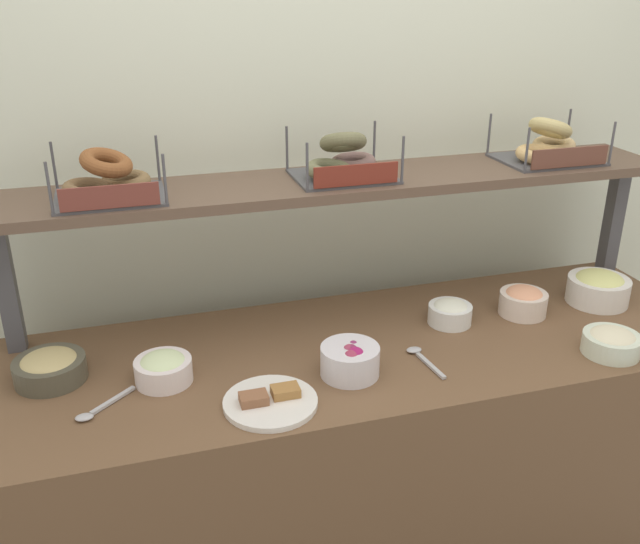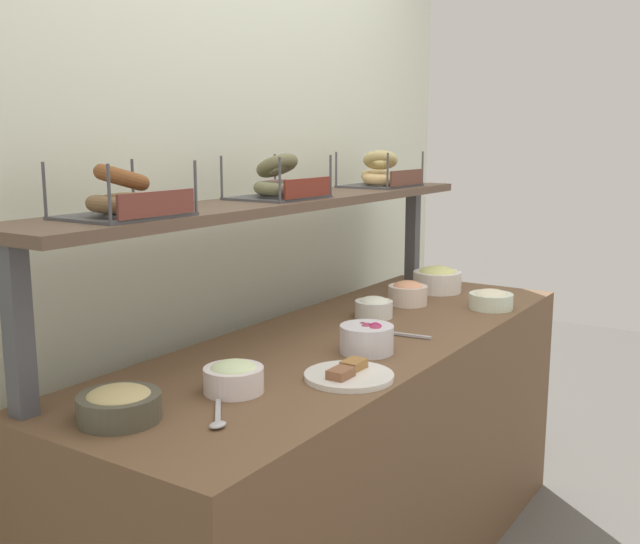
{
  "view_description": "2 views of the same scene",
  "coord_description": "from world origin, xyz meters",
  "px_view_note": "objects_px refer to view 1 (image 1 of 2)",
  "views": [
    {
      "loc": [
        -0.66,
        -1.66,
        1.85
      ],
      "look_at": [
        -0.15,
        0.04,
        1.08
      ],
      "focal_mm": 39.07,
      "sensor_mm": 36.0,
      "label": 1
    },
    {
      "loc": [
        -1.97,
        -1.18,
        1.48
      ],
      "look_at": [
        -0.08,
        0.06,
        1.07
      ],
      "focal_mm": 41.6,
      "sensor_mm": 36.0,
      "label": 2
    }
  ],
  "objects_px": {
    "bowl_lox_spread": "(523,301)",
    "bagel_basket_poppy": "(343,162)",
    "bowl_hummus": "(50,367)",
    "bagel_basket_cinnamon_raisin": "(108,182)",
    "bowl_egg_salad": "(598,287)",
    "bowl_cream_cheese": "(450,312)",
    "serving_plate_white": "(270,401)",
    "serving_spoon_near_plate": "(97,409)",
    "bowl_potato_salad": "(612,342)",
    "bowl_scallion_spread": "(163,368)",
    "serving_spoon_by_edge": "(421,357)",
    "bagel_basket_plain": "(548,146)",
    "bowl_beet_salad": "(350,360)"
  },
  "relations": [
    {
      "from": "bowl_cream_cheese",
      "to": "serving_spoon_near_plate",
      "type": "bearing_deg",
      "value": -170.02
    },
    {
      "from": "bowl_scallion_spread",
      "to": "bagel_basket_cinnamon_raisin",
      "type": "relative_size",
      "value": 0.52
    },
    {
      "from": "bowl_beet_salad",
      "to": "bowl_lox_spread",
      "type": "distance_m",
      "value": 0.67
    },
    {
      "from": "serving_spoon_near_plate",
      "to": "bowl_cream_cheese",
      "type": "bearing_deg",
      "value": 9.98
    },
    {
      "from": "bowl_scallion_spread",
      "to": "bowl_lox_spread",
      "type": "height_order",
      "value": "bowl_lox_spread"
    },
    {
      "from": "bowl_lox_spread",
      "to": "bagel_basket_poppy",
      "type": "relative_size",
      "value": 0.5
    },
    {
      "from": "bowl_cream_cheese",
      "to": "bagel_basket_poppy",
      "type": "bearing_deg",
      "value": 144.55
    },
    {
      "from": "bowl_cream_cheese",
      "to": "bowl_scallion_spread",
      "type": "bearing_deg",
      "value": -174.25
    },
    {
      "from": "bowl_beet_salad",
      "to": "bowl_cream_cheese",
      "type": "distance_m",
      "value": 0.44
    },
    {
      "from": "bowl_hummus",
      "to": "serving_plate_white",
      "type": "bearing_deg",
      "value": -27.88
    },
    {
      "from": "bowl_cream_cheese",
      "to": "bagel_basket_cinnamon_raisin",
      "type": "distance_m",
      "value": 1.07
    },
    {
      "from": "bowl_cream_cheese",
      "to": "serving_spoon_by_edge",
      "type": "height_order",
      "value": "bowl_cream_cheese"
    },
    {
      "from": "bagel_basket_plain",
      "to": "bowl_beet_salad",
      "type": "bearing_deg",
      "value": -153.45
    },
    {
      "from": "bagel_basket_cinnamon_raisin",
      "to": "serving_plate_white",
      "type": "bearing_deg",
      "value": -54.53
    },
    {
      "from": "bagel_basket_plain",
      "to": "bagel_basket_cinnamon_raisin",
      "type": "bearing_deg",
      "value": -179.14
    },
    {
      "from": "bowl_hummus",
      "to": "bowl_lox_spread",
      "type": "bearing_deg",
      "value": -0.57
    },
    {
      "from": "bowl_beet_salad",
      "to": "bowl_hummus",
      "type": "bearing_deg",
      "value": 165.32
    },
    {
      "from": "bowl_scallion_spread",
      "to": "serving_spoon_by_edge",
      "type": "xyz_separation_m",
      "value": [
        0.7,
        -0.09,
        -0.03
      ]
    },
    {
      "from": "serving_spoon_by_edge",
      "to": "serving_spoon_near_plate",
      "type": "bearing_deg",
      "value": -179.51
    },
    {
      "from": "bowl_lox_spread",
      "to": "bowl_hummus",
      "type": "bearing_deg",
      "value": 179.43
    },
    {
      "from": "bowl_cream_cheese",
      "to": "serving_spoon_by_edge",
      "type": "xyz_separation_m",
      "value": [
        -0.17,
        -0.18,
        -0.03
      ]
    },
    {
      "from": "bowl_hummus",
      "to": "bowl_scallion_spread",
      "type": "bearing_deg",
      "value": -18.01
    },
    {
      "from": "bowl_cream_cheese",
      "to": "bagel_basket_plain",
      "type": "xyz_separation_m",
      "value": [
        0.42,
        0.21,
        0.44
      ]
    },
    {
      "from": "bowl_hummus",
      "to": "bowl_egg_salad",
      "type": "distance_m",
      "value": 1.69
    },
    {
      "from": "bowl_hummus",
      "to": "serving_plate_white",
      "type": "height_order",
      "value": "bowl_hummus"
    },
    {
      "from": "serving_spoon_by_edge",
      "to": "serving_plate_white",
      "type": "bearing_deg",
      "value": -167.67
    },
    {
      "from": "bowl_hummus",
      "to": "bowl_potato_salad",
      "type": "relative_size",
      "value": 1.16
    },
    {
      "from": "bowl_potato_salad",
      "to": "bowl_scallion_spread",
      "type": "relative_size",
      "value": 1.07
    },
    {
      "from": "bowl_egg_salad",
      "to": "bowl_lox_spread",
      "type": "height_order",
      "value": "bowl_egg_salad"
    },
    {
      "from": "bowl_hummus",
      "to": "bagel_basket_cinnamon_raisin",
      "type": "relative_size",
      "value": 0.64
    },
    {
      "from": "bowl_cream_cheese",
      "to": "bagel_basket_plain",
      "type": "relative_size",
      "value": 0.43
    },
    {
      "from": "bowl_potato_salad",
      "to": "bagel_basket_poppy",
      "type": "distance_m",
      "value": 0.93
    },
    {
      "from": "bowl_hummus",
      "to": "bagel_basket_plain",
      "type": "bearing_deg",
      "value": 7.29
    },
    {
      "from": "bagel_basket_cinnamon_raisin",
      "to": "bagel_basket_poppy",
      "type": "bearing_deg",
      "value": 1.47
    },
    {
      "from": "bowl_egg_salad",
      "to": "bowl_potato_salad",
      "type": "relative_size",
      "value": 1.22
    },
    {
      "from": "bowl_beet_salad",
      "to": "serving_spoon_by_edge",
      "type": "xyz_separation_m",
      "value": [
        0.22,
        0.02,
        -0.04
      ]
    },
    {
      "from": "bowl_hummus",
      "to": "bowl_lox_spread",
      "type": "distance_m",
      "value": 1.41
    },
    {
      "from": "bowl_egg_salad",
      "to": "bagel_basket_poppy",
      "type": "relative_size",
      "value": 0.66
    },
    {
      "from": "bowl_potato_salad",
      "to": "serving_spoon_near_plate",
      "type": "bearing_deg",
      "value": 175.3
    },
    {
      "from": "bowl_beet_salad",
      "to": "bagel_basket_plain",
      "type": "bearing_deg",
      "value": 26.55
    },
    {
      "from": "bowl_potato_salad",
      "to": "bagel_basket_cinnamon_raisin",
      "type": "xyz_separation_m",
      "value": [
        -1.31,
        0.49,
        0.44
      ]
    },
    {
      "from": "bowl_egg_salad",
      "to": "bowl_potato_salad",
      "type": "xyz_separation_m",
      "value": [
        -0.17,
        -0.3,
        -0.02
      ]
    },
    {
      "from": "serving_plate_white",
      "to": "serving_spoon_near_plate",
      "type": "distance_m",
      "value": 0.43
    },
    {
      "from": "bagel_basket_poppy",
      "to": "serving_spoon_near_plate",
      "type": "bearing_deg",
      "value": -152.93
    },
    {
      "from": "bowl_cream_cheese",
      "to": "serving_spoon_by_edge",
      "type": "relative_size",
      "value": 0.76
    },
    {
      "from": "bowl_cream_cheese",
      "to": "bagel_basket_poppy",
      "type": "xyz_separation_m",
      "value": [
        -0.29,
        0.2,
        0.44
      ]
    },
    {
      "from": "serving_spoon_near_plate",
      "to": "serving_plate_white",
      "type": "bearing_deg",
      "value": -12.5
    },
    {
      "from": "bowl_potato_salad",
      "to": "bagel_basket_plain",
      "type": "height_order",
      "value": "bagel_basket_plain"
    },
    {
      "from": "bagel_basket_plain",
      "to": "serving_spoon_by_edge",
      "type": "bearing_deg",
      "value": -146.96
    },
    {
      "from": "serving_plate_white",
      "to": "bagel_basket_plain",
      "type": "bearing_deg",
      "value": 24.8
    }
  ]
}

